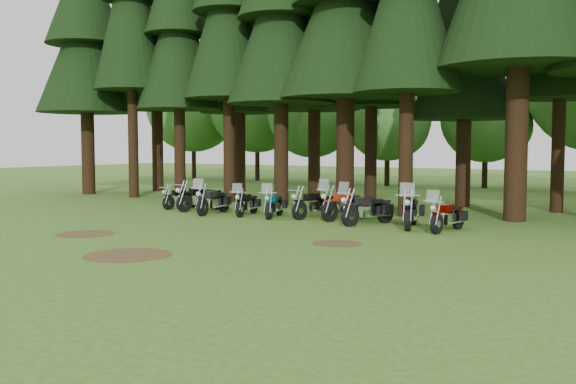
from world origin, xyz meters
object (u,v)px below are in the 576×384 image
motorcycle_8 (411,212)px  motorcycle_9 (448,217)px  motorcycle_1 (201,199)px  motorcycle_5 (315,206)px  motorcycle_0 (181,199)px  motorcycle_3 (247,204)px  motorcycle_7 (368,210)px  motorcycle_2 (213,202)px  motorcycle_4 (274,206)px  motorcycle_6 (346,206)px

motorcycle_8 → motorcycle_9: bearing=-27.0°
motorcycle_1 → motorcycle_5: (5.44, 0.19, -0.02)m
motorcycle_0 → motorcycle_9: size_ratio=0.91×
motorcycle_3 → motorcycle_9: bearing=-17.2°
motorcycle_0 → motorcycle_8: 10.92m
motorcycle_5 → motorcycle_7: size_ratio=0.95×
motorcycle_2 → motorcycle_9: 9.63m
motorcycle_4 → motorcycle_9: 6.91m
motorcycle_0 → motorcycle_3: (4.02, -0.64, 0.02)m
motorcycle_0 → motorcycle_6: bearing=6.8°
motorcycle_9 → motorcycle_6: bearing=172.5°
motorcycle_0 → motorcycle_1: motorcycle_1 is taller
motorcycle_2 → motorcycle_9: bearing=-8.1°
motorcycle_3 → motorcycle_4: motorcycle_4 is taller
motorcycle_5 → motorcycle_9: 5.58m
motorcycle_2 → motorcycle_9: size_ratio=1.07×
motorcycle_4 → motorcycle_8: bearing=-19.4°
motorcycle_8 → motorcycle_0: bearing=160.4°
motorcycle_0 → motorcycle_5: size_ratio=0.89×
motorcycle_8 → motorcycle_9: 1.37m
motorcycle_1 → motorcycle_2: bearing=-17.4°
motorcycle_1 → motorcycle_3: (2.71, -0.42, -0.06)m
motorcycle_4 → motorcycle_5: 1.55m
motorcycle_5 → motorcycle_8: bearing=3.6°
motorcycle_5 → motorcycle_7: (2.58, -0.78, 0.04)m
motorcycle_5 → motorcycle_7: 2.69m
motorcycle_3 → motorcycle_8: (6.88, -0.14, 0.09)m
motorcycle_0 → motorcycle_4: size_ratio=0.94×
motorcycle_9 → motorcycle_1: bearing=-177.1°
motorcycle_0 → motorcycle_6: 8.01m
motorcycle_1 → motorcycle_6: size_ratio=0.96×
motorcycle_1 → motorcycle_5: bearing=15.6°
motorcycle_0 → motorcycle_3: motorcycle_3 is taller
motorcycle_4 → motorcycle_5: (1.41, 0.65, 0.02)m
motorcycle_8 → motorcycle_2: bearing=166.1°
motorcycle_2 → motorcycle_3: (1.40, 0.36, -0.05)m
motorcycle_1 → motorcycle_8: motorcycle_8 is taller
motorcycle_9 → motorcycle_8: bearing=175.8°
motorcycle_8 → motorcycle_6: bearing=148.2°
motorcycle_4 → motorcycle_1: bearing=155.1°
motorcycle_8 → motorcycle_9: (1.34, -0.27, -0.06)m
motorcycle_5 → motorcycle_6: (1.26, 0.10, 0.05)m
motorcycle_5 → motorcycle_9: bearing=3.3°
motorcycle_7 → motorcycle_8: motorcycle_8 is taller
motorcycle_3 → motorcycle_6: bearing=-4.3°
motorcycle_7 → motorcycle_6: bearing=166.8°
motorcycle_0 → motorcycle_4: motorcycle_4 is taller
motorcycle_6 → motorcycle_0: bearing=-163.6°
motorcycle_5 → motorcycle_6: 1.26m
motorcycle_3 → motorcycle_7: motorcycle_7 is taller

